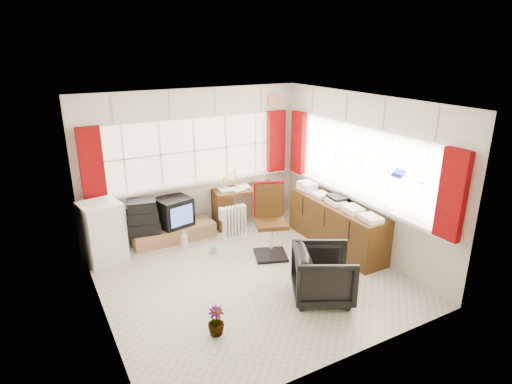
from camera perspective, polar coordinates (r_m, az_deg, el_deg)
ground at (r=6.32m, az=-0.94°, el=-11.18°), size 4.00×4.00×0.00m
room_walls at (r=5.71m, az=-1.02°, el=1.92°), size 4.00×4.00×4.00m
window_back at (r=7.57m, az=-7.92°, el=1.72°), size 3.70×0.12×3.60m
window_right at (r=6.96m, az=13.28°, el=-0.19°), size 0.12×3.70×3.60m
curtains at (r=6.93m, az=2.15°, el=4.66°), size 3.83×3.83×1.15m
overhead_cabinets at (r=6.85m, az=2.40°, el=11.26°), size 3.98×3.98×0.48m
desk at (r=7.96m, az=-1.50°, el=-1.45°), size 1.26×0.69×0.73m
desk_lamp at (r=7.61m, az=-2.80°, el=2.18°), size 0.16×0.15×0.39m
task_chair at (r=6.71m, az=1.84°, el=-3.35°), size 0.63×0.65×1.17m
office_chair at (r=5.74m, az=8.97°, el=-10.77°), size 1.04×1.03×0.71m
radiator at (r=7.31m, az=-2.91°, el=-4.58°), size 0.41×0.17×0.61m
credenza at (r=7.16m, az=10.60°, el=-4.15°), size 0.50×2.00×0.85m
file_tray at (r=7.07m, az=10.80°, el=-0.93°), size 0.29×0.36×0.11m
tv_bench at (r=7.50m, az=-10.94°, el=-5.35°), size 1.40×0.50×0.25m
crt_tv at (r=7.40m, az=-10.89°, el=-2.59°), size 0.63×0.60×0.49m
hifi_stack at (r=7.20m, az=-14.90°, el=-3.35°), size 0.59×0.44×0.57m
mini_fridge at (r=6.94m, az=-19.82°, el=-5.08°), size 0.66×0.66×0.95m
spray_bottle_a at (r=7.14m, az=-9.55°, el=-6.25°), size 0.17×0.17×0.31m
spray_bottle_b at (r=6.94m, az=-5.72°, el=-7.50°), size 0.08×0.09×0.18m
flower_vase at (r=5.15m, az=-5.36°, el=-16.78°), size 0.22×0.22×0.35m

